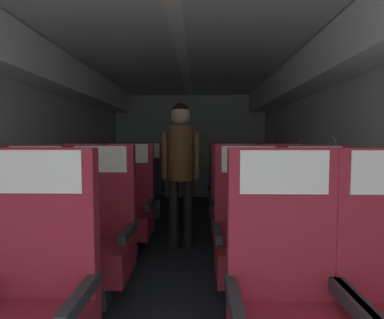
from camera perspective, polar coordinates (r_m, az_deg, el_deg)
The scene contains 17 objects.
ground at distance 3.44m, azimuth -1.89°, elevation -17.12°, with size 3.41×6.77×0.02m, color #23282D.
fuselage_shell at distance 3.48m, azimuth -1.71°, elevation 9.86°, with size 3.29×6.42×2.20m.
seat_a_left_aisle at distance 1.65m, azimuth -27.68°, elevation -22.68°, with size 0.53×0.46×1.18m.
seat_a_right_window at distance 1.53m, azimuth 17.40°, elevation -24.66°, with size 0.53×0.46×1.18m.
seat_b_left_window at distance 2.62m, azimuth -27.83°, elevation -12.76°, with size 0.53×0.46×1.18m.
seat_b_left_aisle at distance 2.43m, azimuth -17.17°, elevation -13.78°, with size 0.53×0.46×1.18m.
seat_b_right_aisle at distance 2.48m, azimuth 22.46°, elevation -13.53°, with size 0.53×0.46×1.18m.
seat_b_right_window at distance 2.35m, azimuth 10.67°, elevation -14.23°, with size 0.53×0.46×1.18m.
seat_c_left_window at distance 3.42m, azimuth -20.12°, elevation -8.71°, with size 0.53×0.46×1.18m.
seat_c_left_aisle at distance 3.29m, azimuth -11.92°, elevation -9.04°, with size 0.53×0.46×1.18m.
seat_c_right_aisle at distance 3.31m, azimuth 16.75°, elevation -9.06°, with size 0.53×0.46×1.18m.
seat_c_right_window at distance 3.22m, azimuth 8.26°, elevation -9.26°, with size 0.53×0.46×1.18m.
seat_d_left_window at distance 4.27m, azimuth -15.64°, elevation -6.15°, with size 0.53×0.46×1.18m.
seat_d_left_aisle at distance 4.16m, azimuth -8.96°, elevation -6.31°, with size 0.53×0.46×1.18m.
seat_d_right_aisle at distance 4.17m, azimuth 13.38°, elevation -6.34°, with size 0.53×0.46×1.18m.
seat_d_right_window at distance 4.11m, azimuth 6.72°, elevation -6.42°, with size 0.53×0.46×1.18m.
flight_attendant at distance 3.37m, azimuth -2.11°, elevation 0.11°, with size 0.43×0.28×1.62m.
Camera 1 is at (0.18, -0.02, 1.21)m, focal length 28.40 mm.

